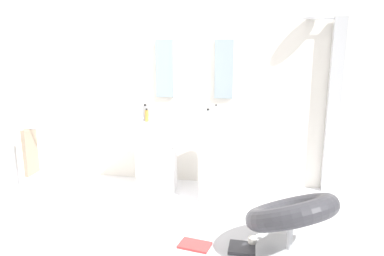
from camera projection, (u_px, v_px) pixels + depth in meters
ground_plane at (165, 246)px, 3.36m from camera, size 4.80×3.60×0.04m
rear_partition at (195, 81)px, 4.65m from camera, size 4.80×0.10×2.60m
pedestal_sink_left at (157, 153)px, 4.38m from camera, size 0.52×0.52×1.00m
pedestal_sink_right at (219, 156)px, 4.26m from camera, size 0.52×0.52×1.00m
vanity_mirror_left at (165, 69)px, 4.61m from camera, size 0.22×0.03×0.70m
vanity_mirror_right at (224, 69)px, 4.49m from camera, size 0.22×0.03×0.70m
shower_column at (333, 103)px, 4.32m from camera, size 0.49×0.24×2.05m
lounge_chair at (291, 217)px, 3.09m from camera, size 1.10×1.10×0.65m
towel_rack at (28, 153)px, 3.93m from camera, size 0.37×0.22×0.95m
area_rug at (231, 246)px, 3.30m from camera, size 1.29×0.88×0.01m
magazine_charcoal at (244, 248)px, 3.23m from camera, size 0.27×0.22×0.03m
magazine_red at (195, 245)px, 3.29m from camera, size 0.30×0.23×0.02m
coffee_mug at (252, 242)px, 3.29m from camera, size 0.08×0.08×0.08m
soap_bottle_grey at (145, 113)px, 4.22m from camera, size 0.06×0.06×0.19m
soap_bottle_clear at (208, 116)px, 4.16m from camera, size 0.05×0.05×0.15m
soap_bottle_amber at (147, 116)px, 4.18m from camera, size 0.04×0.04×0.15m
soap_bottle_white at (216, 112)px, 4.30m from camera, size 0.04×0.04×0.17m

